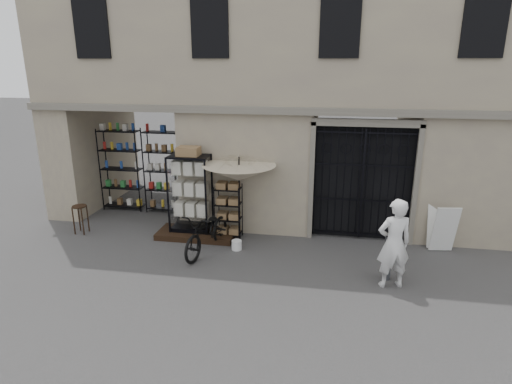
% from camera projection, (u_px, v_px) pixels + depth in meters
% --- Properties ---
extents(ground, '(80.00, 80.00, 0.00)m').
position_uv_depth(ground, '(281.00, 272.00, 9.31)').
color(ground, black).
rests_on(ground, ground).
extents(main_building, '(14.00, 4.00, 9.00)m').
position_uv_depth(main_building, '(301.00, 57.00, 11.75)').
color(main_building, gray).
rests_on(main_building, ground).
extents(shop_recess, '(3.00, 1.70, 3.00)m').
position_uv_depth(shop_recess, '(137.00, 166.00, 12.24)').
color(shop_recess, black).
rests_on(shop_recess, ground).
extents(shop_shelving, '(2.70, 0.50, 2.50)m').
position_uv_depth(shop_shelving, '(144.00, 171.00, 12.79)').
color(shop_shelving, black).
rests_on(shop_shelving, ground).
extents(iron_gate, '(2.50, 0.21, 3.00)m').
position_uv_depth(iron_gate, '(362.00, 181.00, 10.73)').
color(iron_gate, black).
rests_on(iron_gate, ground).
extents(step_platform, '(2.00, 0.90, 0.15)m').
position_uv_depth(step_platform, '(197.00, 234.00, 11.14)').
color(step_platform, black).
rests_on(step_platform, ground).
extents(display_cabinet, '(1.15, 0.96, 2.14)m').
position_uv_depth(display_cabinet, '(190.00, 197.00, 10.99)').
color(display_cabinet, black).
rests_on(display_cabinet, step_platform).
extents(wire_rack, '(0.74, 0.64, 1.42)m').
position_uv_depth(wire_rack, '(229.00, 213.00, 10.87)').
color(wire_rack, black).
rests_on(wire_rack, ground).
extents(market_umbrella, '(1.92, 1.94, 2.60)m').
position_uv_depth(market_umbrella, '(239.00, 168.00, 10.48)').
color(market_umbrella, black).
rests_on(market_umbrella, ground).
extents(white_bucket, '(0.27, 0.27, 0.23)m').
position_uv_depth(white_bucket, '(237.00, 245.00, 10.37)').
color(white_bucket, silver).
rests_on(white_bucket, ground).
extents(bicycle, '(0.90, 1.17, 1.98)m').
position_uv_depth(bicycle, '(208.00, 252.00, 10.28)').
color(bicycle, black).
rests_on(bicycle, ground).
extents(wooden_stool, '(0.46, 0.46, 0.76)m').
position_uv_depth(wooden_stool, '(81.00, 219.00, 11.30)').
color(wooden_stool, black).
rests_on(wooden_stool, ground).
extents(steel_bollard, '(0.21, 0.21, 0.92)m').
position_uv_depth(steel_bollard, '(388.00, 259.00, 8.87)').
color(steel_bollard, '#585B62').
rests_on(steel_bollard, ground).
extents(shopkeeper, '(1.15, 1.98, 0.45)m').
position_uv_depth(shopkeeper, '(390.00, 286.00, 8.73)').
color(shopkeeper, silver).
rests_on(shopkeeper, ground).
extents(easel_sign, '(0.63, 0.71, 1.16)m').
position_uv_depth(easel_sign, '(442.00, 227.00, 10.20)').
color(easel_sign, silver).
rests_on(easel_sign, ground).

